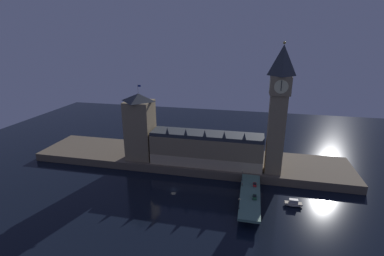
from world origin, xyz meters
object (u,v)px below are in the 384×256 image
Objects in this scene: clock_tower at (278,107)px; victoria_tower at (140,126)px; car_southbound_lead at (255,197)px; street_lamp_far at (242,174)px; boat_downstream at (293,204)px; pedestrian_far_rail at (242,184)px; car_southbound_trail at (255,184)px; street_lamp_near at (239,202)px.

clock_tower reaches higher than victoria_tower.
street_lamp_far reaches higher than car_southbound_lead.
victoria_tower is at bearing 161.94° from boat_downstream.
clock_tower is 11.40× the size of street_lamp_far.
boat_downstream is (28.00, -11.96, -8.64)m from street_lamp_far.
street_lamp_far is (-0.40, 6.63, 3.37)m from pedestrian_far_rail.
clock_tower is at bearing 63.44° from car_southbound_trail.
clock_tower is at bearing 52.88° from pedestrian_far_rail.
street_lamp_far is at bearing 156.86° from boat_downstream.
pedestrian_far_rail is at bearing -163.36° from car_southbound_trail.
victoria_tower is 8.75× the size of street_lamp_near.
car_southbound_trail is (-0.00, 13.56, -0.12)m from car_southbound_lead.
car_southbound_lead is at bearing 56.76° from street_lamp_near.
clock_tower is 47.25m from car_southbound_trail.
street_lamp_near is at bearing -34.93° from victoria_tower.
street_lamp_near is 0.85× the size of street_lamp_far.
pedestrian_far_rail is (-7.04, -2.10, 0.35)m from car_southbound_trail.
clock_tower reaches higher than street_lamp_far.
street_lamp_near reaches higher than car_southbound_trail.
street_lamp_far is at bearing 90.00° from street_lamp_near.
clock_tower is at bearing 73.04° from car_southbound_lead.
car_southbound_lead is 0.73× the size of street_lamp_near.
street_lamp_far is at bearing 148.70° from car_southbound_trail.
pedestrian_far_rail is (71.86, -27.10, -21.55)m from victoria_tower.
car_southbound_trail is at bearing -116.56° from clock_tower.
street_lamp_near reaches higher than pedestrian_far_rail.
clock_tower is 43.53× the size of pedestrian_far_rail.
car_southbound_lead reaches higher than boat_downstream.
victoria_tower is at bearing 162.42° from car_southbound_trail.
victoria_tower is at bearing 153.96° from car_southbound_lead.
clock_tower is 54.60m from car_southbound_lead.
pedestrian_far_rail is 0.18× the size of boat_downstream.
car_southbound_trail is 22.41m from boat_downstream.
pedestrian_far_rail is 28.60m from boat_downstream.
boat_downstream is at bearing 31.97° from street_lamp_near.
boat_downstream is (27.60, -5.33, -5.28)m from pedestrian_far_rail.
pedestrian_far_rail reaches higher than boat_downstream.
street_lamp_far is at bearing -137.25° from clock_tower.
car_southbound_lead is 13.45m from pedestrian_far_rail.
clock_tower is 62.30m from street_lamp_near.
boat_downstream is (20.55, 6.12, -5.05)m from car_southbound_lead.
victoria_tower is 7.44× the size of street_lamp_far.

